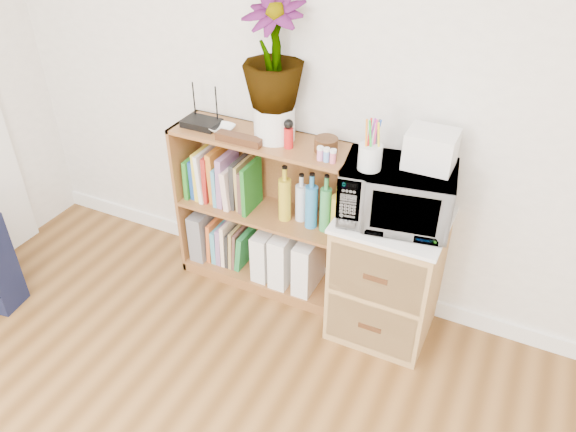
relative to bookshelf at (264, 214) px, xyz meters
The scene contains 21 objects.
skirting_board 0.57m from the bookshelf, 21.80° to the left, with size 4.00×0.02×0.10m, color white.
bookshelf is the anchor object (origin of this frame).
wicker_unit 0.76m from the bookshelf, ahead, with size 0.50×0.45×0.70m, color #9E7542.
microwave 0.85m from the bookshelf, ahead, with size 0.51×0.34×0.28m, color white.
pen_cup 0.87m from the bookshelf, 13.62° to the right, with size 0.11×0.11×0.12m, color silver.
small_appliance 1.06m from the bookshelf, ahead, with size 0.22×0.18×0.17m, color silver.
router 0.61m from the bookshelf, behind, with size 0.19×0.13×0.04m, color black.
white_bowl 0.54m from the bookshelf, behind, with size 0.13×0.13×0.03m, color white.
plant_pot 0.57m from the bookshelf, 17.58° to the left, with size 0.21×0.21×0.18m, color silver.
potted_plant 0.92m from the bookshelf, 17.58° to the left, with size 0.30×0.30×0.54m, color #38752E.
trinket_box 0.51m from the bookshelf, 127.27° to the right, with size 0.25×0.06×0.04m, color #351E0E.
kokeshi_doll 0.56m from the bookshelf, 13.13° to the right, with size 0.05×0.05×0.11m, color red.
wooden_bowl 0.62m from the bookshelf, ahead, with size 0.12×0.12×0.07m, color #381F0F.
paint_jars 0.65m from the bookshelf, 12.84° to the right, with size 0.12×0.04×0.06m, color #D2748C.
file_box 0.48m from the bookshelf, behind, with size 0.09×0.25×0.31m, color slate.
magazine_holder_left 0.26m from the bookshelf, 32.58° to the right, with size 0.09×0.24×0.30m, color silver.
magazine_holder_mid 0.28m from the bookshelf, ahead, with size 0.10×0.26×0.32m, color white.
magazine_holder_right 0.37m from the bookshelf, ahead, with size 0.10×0.26×0.32m, color white.
cookbooks 0.30m from the bookshelf, behind, with size 0.41×0.20×0.31m.
liquor_bottles 0.35m from the bookshelf, ahead, with size 0.38×0.07×0.32m.
lower_books 0.36m from the bookshelf, behind, with size 0.25×0.19×0.28m.
Camera 1 is at (0.91, -0.18, 2.24)m, focal length 35.00 mm.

